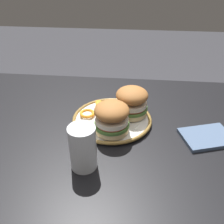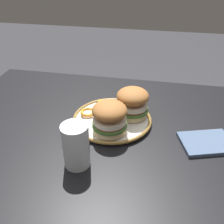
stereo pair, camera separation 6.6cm
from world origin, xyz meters
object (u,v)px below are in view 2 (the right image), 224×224
Objects in this scene: dining_table at (99,154)px; sandwich_half_right at (110,117)px; dinner_plate at (112,119)px; drinking_glass at (76,148)px; sandwich_half_left at (132,102)px.

sandwich_half_right is (-0.04, 0.02, 0.18)m from dining_table.
dinner_plate is 0.09m from sandwich_half_right.
dinner_plate is at bearing -104.42° from drinking_glass.
dinner_plate is at bearing -126.55° from dining_table.
sandwich_half_right is at bearing 154.45° from dining_table.
dinner_plate is 2.12× the size of drinking_glass.
sandwich_half_left is 1.09× the size of sandwich_half_right.
dining_table is 4.03× the size of dinner_plate.
dining_table is at bearing 53.45° from dinner_plate.
dining_table is 0.19m from sandwich_half_right.
dining_table is 7.42× the size of sandwich_half_left.
sandwich_half_right is 1.05× the size of drinking_glass.
dining_table is 8.53× the size of drinking_glass.
sandwich_half_left is 1.15× the size of drinking_glass.
sandwich_half_right is at bearing -113.18° from drinking_glass.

